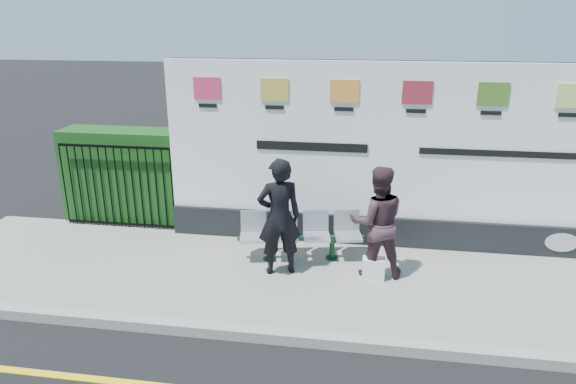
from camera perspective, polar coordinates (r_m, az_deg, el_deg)
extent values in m
cube|color=gray|center=(7.71, 9.63, -10.05)|extent=(14.00, 3.00, 0.12)
cube|color=gray|center=(6.43, 9.72, -16.41)|extent=(14.00, 0.18, 0.14)
cube|color=black|center=(8.82, 12.94, -4.19)|extent=(8.00, 0.30, 0.50)
cube|color=white|center=(8.36, 13.69, 5.32)|extent=(8.00, 0.14, 2.50)
cube|color=#164314|center=(9.99, -17.34, 1.83)|extent=(2.35, 0.70, 1.70)
imported|color=black|center=(7.46, -0.98, -2.78)|extent=(0.75, 0.62, 1.77)
imported|color=#3B262B|center=(7.51, 9.86, -3.31)|extent=(0.91, 0.77, 1.67)
cube|color=#301E0D|center=(7.98, -0.34, -4.02)|extent=(0.34, 0.21, 0.25)
cube|color=white|center=(7.66, 9.47, -8.38)|extent=(0.32, 0.19, 0.32)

